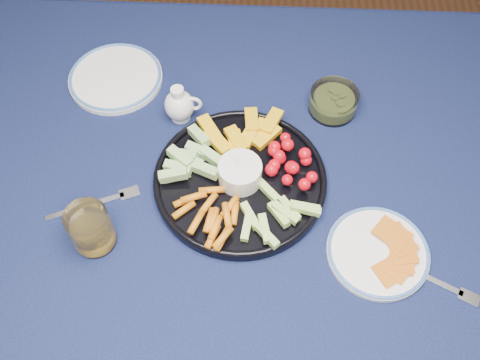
{
  "coord_description": "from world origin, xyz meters",
  "views": [
    {
      "loc": [
        -0.03,
        -0.61,
        1.67
      ],
      "look_at": [
        -0.06,
        -0.02,
        0.76
      ],
      "focal_mm": 40.0,
      "sensor_mm": 36.0,
      "label": 1
    }
  ],
  "objects_px": {
    "creamer_pitcher": "(180,105)",
    "side_plate_extra": "(116,77)",
    "pickle_bowl": "(333,102)",
    "juice_tumbler": "(91,230)",
    "crudite_platter": "(239,178)",
    "dining_table": "(266,198)",
    "cheese_plate": "(378,251)"
  },
  "relations": [
    {
      "from": "creamer_pitcher",
      "to": "side_plate_extra",
      "type": "height_order",
      "value": "creamer_pitcher"
    },
    {
      "from": "cheese_plate",
      "to": "creamer_pitcher",
      "type": "bearing_deg",
      "value": 142.18
    },
    {
      "from": "crudite_platter",
      "to": "creamer_pitcher",
      "type": "bearing_deg",
      "value": 128.84
    },
    {
      "from": "pickle_bowl",
      "to": "cheese_plate",
      "type": "bearing_deg",
      "value": -78.92
    },
    {
      "from": "pickle_bowl",
      "to": "juice_tumbler",
      "type": "relative_size",
      "value": 1.14
    },
    {
      "from": "creamer_pitcher",
      "to": "cheese_plate",
      "type": "xyz_separation_m",
      "value": [
        0.41,
        -0.32,
        -0.03
      ]
    },
    {
      "from": "juice_tumbler",
      "to": "dining_table",
      "type": "bearing_deg",
      "value": 26.26
    },
    {
      "from": "crudite_platter",
      "to": "creamer_pitcher",
      "type": "height_order",
      "value": "crudite_platter"
    },
    {
      "from": "crudite_platter",
      "to": "pickle_bowl",
      "type": "height_order",
      "value": "crudite_platter"
    },
    {
      "from": "creamer_pitcher",
      "to": "side_plate_extra",
      "type": "distance_m",
      "value": 0.2
    },
    {
      "from": "dining_table",
      "to": "pickle_bowl",
      "type": "bearing_deg",
      "value": 53.38
    },
    {
      "from": "dining_table",
      "to": "crudite_platter",
      "type": "xyz_separation_m",
      "value": [
        -0.06,
        -0.02,
        0.11
      ]
    },
    {
      "from": "crudite_platter",
      "to": "creamer_pitcher",
      "type": "relative_size",
      "value": 3.92
    },
    {
      "from": "side_plate_extra",
      "to": "creamer_pitcher",
      "type": "bearing_deg",
      "value": -31.94
    },
    {
      "from": "dining_table",
      "to": "cheese_plate",
      "type": "bearing_deg",
      "value": -37.93
    },
    {
      "from": "crudite_platter",
      "to": "pickle_bowl",
      "type": "distance_m",
      "value": 0.29
    },
    {
      "from": "crudite_platter",
      "to": "pickle_bowl",
      "type": "xyz_separation_m",
      "value": [
        0.2,
        0.21,
        0.0
      ]
    },
    {
      "from": "crudite_platter",
      "to": "side_plate_extra",
      "type": "distance_m",
      "value": 0.41
    },
    {
      "from": "cheese_plate",
      "to": "side_plate_extra",
      "type": "xyz_separation_m",
      "value": [
        -0.57,
        0.42,
        -0.0
      ]
    },
    {
      "from": "dining_table",
      "to": "juice_tumbler",
      "type": "height_order",
      "value": "juice_tumbler"
    },
    {
      "from": "crudite_platter",
      "to": "side_plate_extra",
      "type": "relative_size",
      "value": 1.62
    },
    {
      "from": "dining_table",
      "to": "side_plate_extra",
      "type": "xyz_separation_m",
      "value": [
        -0.36,
        0.25,
        0.1
      ]
    },
    {
      "from": "creamer_pitcher",
      "to": "juice_tumbler",
      "type": "distance_m",
      "value": 0.34
    },
    {
      "from": "creamer_pitcher",
      "to": "cheese_plate",
      "type": "bearing_deg",
      "value": -37.82
    },
    {
      "from": "pickle_bowl",
      "to": "juice_tumbler",
      "type": "distance_m",
      "value": 0.58
    },
    {
      "from": "creamer_pitcher",
      "to": "juice_tumbler",
      "type": "relative_size",
      "value": 0.94
    },
    {
      "from": "creamer_pitcher",
      "to": "juice_tumbler",
      "type": "bearing_deg",
      "value": -112.68
    },
    {
      "from": "dining_table",
      "to": "creamer_pitcher",
      "type": "relative_size",
      "value": 18.54
    },
    {
      "from": "dining_table",
      "to": "juice_tumbler",
      "type": "relative_size",
      "value": 17.51
    },
    {
      "from": "juice_tumbler",
      "to": "side_plate_extra",
      "type": "relative_size",
      "value": 0.44
    },
    {
      "from": "crudite_platter",
      "to": "cheese_plate",
      "type": "height_order",
      "value": "crudite_platter"
    },
    {
      "from": "dining_table",
      "to": "cheese_plate",
      "type": "xyz_separation_m",
      "value": [
        0.21,
        -0.16,
        0.1
      ]
    }
  ]
}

